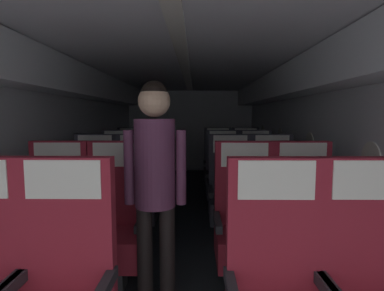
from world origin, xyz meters
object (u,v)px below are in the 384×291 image
seat_e_left_aisle (158,167)px  seat_b_left_window (56,226)px  seat_c_right_aisle (273,195)px  seat_e_right_window (218,167)px  seat_e_right_aisle (246,167)px  seat_d_left_window (117,178)px  seat_d_right_window (223,178)px  seat_c_left_aisle (137,195)px  seat_e_left_window (130,167)px  seat_d_right_aisle (256,178)px  seat_c_left_window (94,195)px  seat_b_right_window (245,227)px  flight_attendant (155,172)px  seat_c_right_window (231,196)px  seat_b_right_aisle (304,226)px  seat_b_left_aisle (115,226)px  seat_d_left_aisle (149,178)px

seat_e_left_aisle → seat_b_left_window: bearing=-99.3°
seat_b_left_window → seat_c_right_aisle: (2.03, 0.98, 0.00)m
seat_c_right_aisle → seat_e_right_window: bearing=104.0°
seat_e_right_aisle → seat_d_left_window: bearing=-154.6°
seat_d_right_window → seat_e_left_aisle: (-1.07, 0.96, 0.00)m
seat_c_left_aisle → seat_c_right_aisle: (1.55, 0.01, 0.00)m
seat_e_left_window → seat_e_left_aisle: size_ratio=1.00×
seat_d_right_aisle → seat_e_left_window: size_ratio=1.00×
seat_b_left_window → seat_c_left_window: same height
seat_b_right_window → seat_e_left_window: size_ratio=1.00×
seat_c_left_window → seat_e_left_aisle: (0.48, 1.96, 0.00)m
seat_c_left_aisle → flight_attendant: size_ratio=0.73×
seat_e_right_aisle → seat_c_right_window: bearing=-104.3°
seat_d_right_window → seat_e_left_aisle: bearing=138.2°
seat_b_right_aisle → seat_b_right_window: same height
seat_b_left_window → seat_e_right_aisle: (2.05, 2.91, 0.00)m
seat_b_left_aisle → seat_e_right_aisle: bearing=62.0°
seat_b_right_window → seat_e_right_window: size_ratio=1.00×
seat_d_left_aisle → seat_e_right_aisle: same height
seat_b_left_aisle → seat_d_left_aisle: (-0.02, 1.94, 0.00)m
seat_d_right_aisle → seat_e_right_window: bearing=116.6°
seat_b_right_window → seat_b_left_window: bearing=179.9°
seat_d_right_window → seat_e_right_aisle: 1.07m
seat_c_right_window → seat_e_left_aisle: size_ratio=1.00×
seat_b_left_window → seat_e_left_aisle: same height
seat_c_left_aisle → seat_e_left_window: 2.00m
seat_b_right_window → seat_c_left_window: 1.84m
seat_c_left_aisle → seat_e_left_window: size_ratio=1.00×
seat_c_left_aisle → seat_d_left_aisle: 0.96m
seat_c_right_aisle → seat_e_left_aisle: same height
seat_d_left_window → seat_e_left_window: bearing=90.7°
seat_d_left_window → seat_d_right_window: bearing=0.5°
seat_e_right_window → seat_b_left_aisle: bearing=-109.9°
seat_d_left_window → seat_e_right_window: same height
seat_c_left_aisle → seat_c_right_aisle: 1.55m
seat_b_left_window → seat_e_right_window: bearing=61.9°
seat_d_left_window → seat_b_left_window: bearing=-90.2°
seat_d_left_aisle → seat_d_right_aisle: bearing=0.6°
seat_b_left_window → seat_d_left_window: bearing=89.8°
seat_c_right_aisle → seat_d_right_window: same height
seat_c_right_aisle → seat_d_right_aisle: (0.00, 0.97, 0.00)m
seat_c_left_aisle → seat_b_right_window: bearing=-42.1°
seat_b_left_window → seat_b_right_aisle: same height
seat_d_right_window → seat_d_right_aisle: bearing=-0.5°
seat_c_left_window → flight_attendant: (0.88, -1.30, 0.51)m
seat_c_right_window → seat_d_left_aisle: size_ratio=1.00×
seat_d_left_window → flight_attendant: flight_attendant is taller
seat_c_left_aisle → seat_d_left_aisle: bearing=90.0°
seat_b_left_aisle → seat_e_right_aisle: same height
seat_e_left_aisle → seat_c_left_window: bearing=-103.8°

